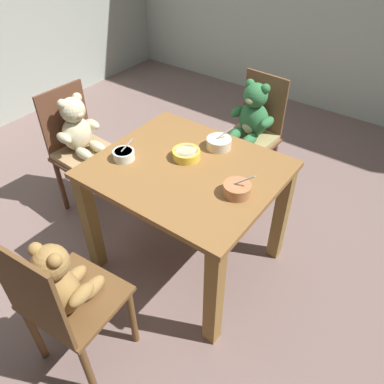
{
  "coord_description": "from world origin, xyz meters",
  "views": [
    {
      "loc": [
        1.01,
        -1.33,
        1.95
      ],
      "look_at": [
        0.0,
        0.05,
        0.53
      ],
      "focal_mm": 35.87,
      "sensor_mm": 36.0,
      "label": 1
    }
  ],
  "objects": [
    {
      "name": "teddy_chair_near_left",
      "position": [
        -0.91,
        0.01,
        0.58
      ],
      "size": [
        0.38,
        0.41,
        0.9
      ],
      "rotation": [
        0.0,
        0.0,
        -0.06
      ],
      "color": "brown",
      "rests_on": "ground_plane"
    },
    {
      "name": "porridge_bowl_yellow_center",
      "position": [
        -0.05,
        0.07,
        0.76
      ],
      "size": [
        0.16,
        0.16,
        0.05
      ],
      "color": "yellow",
      "rests_on": "dining_table"
    },
    {
      "name": "ground_plane",
      "position": [
        0.0,
        0.0,
        -0.02
      ],
      "size": [
        5.2,
        5.2,
        0.04
      ],
      "color": "#7A625C"
    },
    {
      "name": "porridge_bowl_cream_far_center",
      "position": [
        0.03,
        0.26,
        0.77
      ],
      "size": [
        0.14,
        0.14,
        0.13
      ],
      "color": "beige",
      "rests_on": "dining_table"
    },
    {
      "name": "teddy_chair_far_center",
      "position": [
        -0.06,
        0.85,
        0.58
      ],
      "size": [
        0.39,
        0.44,
        0.91
      ],
      "rotation": [
        0.0,
        0.0,
        -1.64
      ],
      "color": "brown",
      "rests_on": "ground_plane"
    },
    {
      "name": "dining_table",
      "position": [
        0.0,
        0.0,
        0.58
      ],
      "size": [
        0.98,
        0.85,
        0.74
      ],
      "color": "brown",
      "rests_on": "ground_plane"
    },
    {
      "name": "porridge_bowl_white_near_left",
      "position": [
        -0.33,
        -0.14,
        0.77
      ],
      "size": [
        0.12,
        0.13,
        0.11
      ],
      "color": "silver",
      "rests_on": "dining_table"
    },
    {
      "name": "porridge_bowl_terracotta_near_right",
      "position": [
        0.33,
        -0.03,
        0.77
      ],
      "size": [
        0.14,
        0.14,
        0.13
      ],
      "color": "#B7774B",
      "rests_on": "dining_table"
    },
    {
      "name": "teddy_chair_near_front",
      "position": [
        -0.04,
        -0.85,
        0.57
      ],
      "size": [
        0.44,
        0.41,
        0.93
      ],
      "rotation": [
        0.0,
        0.0,
        1.65
      ],
      "color": "brown",
      "rests_on": "ground_plane"
    }
  ]
}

